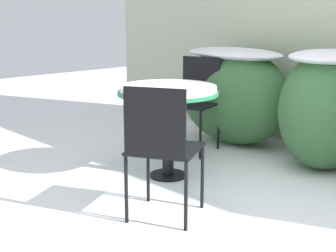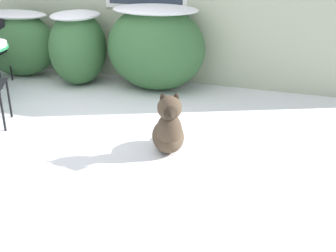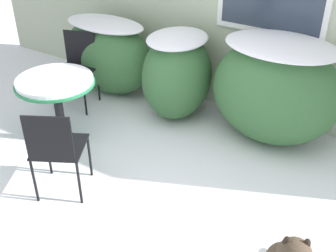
{
  "view_description": "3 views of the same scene",
  "coord_description": "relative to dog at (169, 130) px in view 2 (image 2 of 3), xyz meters",
  "views": [
    {
      "loc": [
        1.73,
        -2.35,
        1.39
      ],
      "look_at": [
        -1.29,
        0.45,
        0.44
      ],
      "focal_mm": 55.0,
      "sensor_mm": 36.0,
      "label": 1
    },
    {
      "loc": [
        2.64,
        -3.61,
        1.85
      ],
      "look_at": [
        1.42,
        -0.06,
        0.26
      ],
      "focal_mm": 45.0,
      "sensor_mm": 36.0,
      "label": 2
    },
    {
      "loc": [
        1.8,
        -2.22,
        2.62
      ],
      "look_at": [
        0.0,
        0.6,
        0.55
      ],
      "focal_mm": 45.0,
      "sensor_mm": 36.0,
      "label": 3
    }
  ],
  "objects": [
    {
      "name": "ground_plane",
      "position": [
        -1.44,
        0.12,
        -0.24
      ],
      "size": [
        16.0,
        16.0,
        0.0
      ],
      "primitive_type": "plane",
      "color": "white"
    },
    {
      "name": "shrub_right",
      "position": [
        -0.83,
        1.87,
        0.37
      ],
      "size": [
        1.38,
        1.0,
        1.15
      ],
      "color": "#386638",
      "rests_on": "ground_plane"
    },
    {
      "name": "dog",
      "position": [
        0.0,
        0.0,
        0.0
      ],
      "size": [
        0.48,
        0.68,
        0.64
      ],
      "rotation": [
        0.0,
        0.0,
        0.41
      ],
      "color": "#4C3D2D",
      "rests_on": "ground_plane"
    },
    {
      "name": "shrub_left",
      "position": [
        -3.08,
        1.82,
        0.29
      ],
      "size": [
        1.32,
        0.71,
        0.99
      ],
      "color": "#386638",
      "rests_on": "ground_plane"
    },
    {
      "name": "shrub_middle",
      "position": [
        -1.97,
        1.75,
        0.32
      ],
      "size": [
        0.77,
        0.93,
        1.04
      ],
      "color": "#386638",
      "rests_on": "ground_plane"
    }
  ]
}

